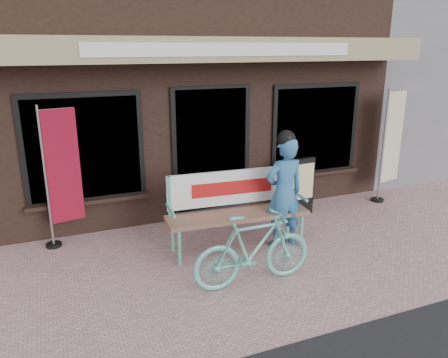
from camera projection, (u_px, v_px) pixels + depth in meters
name	position (u px, v px, depth m)	size (l,w,h in m)	color
ground	(265.00, 266.00, 5.78)	(70.00, 70.00, 0.00)	#C79899
storefront	(162.00, 36.00, 9.30)	(7.00, 6.77, 6.00)	black
neighbor_right_near	(438.00, 46.00, 12.90)	(10.00, 7.00, 5.60)	slate
bench	(235.00, 204.00, 6.23)	(2.06, 0.66, 1.10)	#61BFAC
person	(284.00, 191.00, 6.18)	(0.59, 0.39, 1.71)	teal
bicycle	(253.00, 249.00, 5.24)	(0.43, 1.53, 0.92)	#61BFAC
nobori_red	(61.00, 174.00, 6.16)	(0.61, 0.27, 2.06)	gray
nobori_cream	(391.00, 143.00, 8.02)	(0.62, 0.27, 2.10)	gray
menu_stand	(301.00, 187.00, 7.40)	(0.51, 0.16, 1.00)	black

